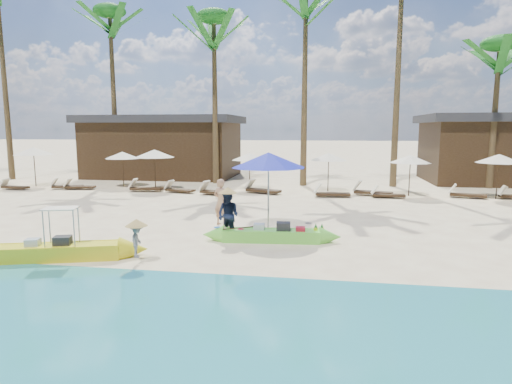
% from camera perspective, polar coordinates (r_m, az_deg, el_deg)
% --- Properties ---
extents(ground, '(240.00, 240.00, 0.00)m').
position_cam_1_polar(ground, '(12.78, -6.85, -6.97)').
color(ground, '#FCF0BA').
rests_on(ground, ground).
extents(wet_sand_strip, '(240.00, 4.50, 0.01)m').
position_cam_1_polar(wet_sand_strip, '(8.36, -16.72, -15.72)').
color(wet_sand_strip, tan).
rests_on(wet_sand_strip, ground).
extents(green_canoe, '(4.69, 0.86, 0.60)m').
position_cam_1_polar(green_canoe, '(12.99, 2.03, -5.74)').
color(green_canoe, '#6EE144').
rests_on(green_canoe, ground).
extents(yellow_canoe, '(5.14, 1.90, 1.37)m').
position_cam_1_polar(yellow_canoe, '(12.36, -25.25, -7.18)').
color(yellow_canoe, yellow).
rests_on(yellow_canoe, ground).
extents(tourist, '(0.70, 0.59, 1.65)m').
position_cam_1_polar(tourist, '(15.12, -4.66, -1.33)').
color(tourist, tan).
rests_on(tourist, ground).
extents(vendor_green, '(0.90, 0.82, 1.51)m').
position_cam_1_polar(vendor_green, '(13.12, -3.74, -3.13)').
color(vendor_green, '#131C35').
rests_on(vendor_green, ground).
extents(vendor_yellow, '(0.44, 0.62, 0.86)m').
position_cam_1_polar(vendor_yellow, '(11.16, -15.58, -6.24)').
color(vendor_yellow, gray).
rests_on(vendor_yellow, ground).
extents(blue_umbrella, '(2.44, 2.44, 2.62)m').
position_cam_1_polar(blue_umbrella, '(13.98, 1.68, 4.28)').
color(blue_umbrella, '#99999E').
rests_on(blue_umbrella, ground).
extents(resort_parasol_2, '(2.26, 2.26, 2.33)m').
position_cam_1_polar(resort_parasol_2, '(28.62, -27.55, 4.87)').
color(resort_parasol_2, '#362516').
rests_on(resort_parasol_2, ground).
extents(lounger_2_left, '(1.65, 0.61, 0.55)m').
position_cam_1_polar(lounger_2_left, '(27.69, -29.62, 0.66)').
color(lounger_2_left, '#362516').
rests_on(lounger_2_left, ground).
extents(resort_parasol_3, '(2.00, 2.00, 2.06)m').
position_cam_1_polar(resort_parasol_3, '(26.39, -17.38, 4.70)').
color(resort_parasol_3, '#362516').
rests_on(resort_parasol_3, ground).
extents(lounger_3_left, '(1.78, 0.97, 0.58)m').
position_cam_1_polar(lounger_3_left, '(26.61, -24.08, 0.78)').
color(lounger_3_left, '#362516').
rests_on(lounger_3_left, ground).
extents(lounger_3_right, '(1.73, 0.77, 0.57)m').
position_cam_1_polar(lounger_3_right, '(26.12, -22.61, 0.73)').
color(lounger_3_right, '#362516').
rests_on(lounger_3_right, ground).
extents(resort_parasol_4, '(2.19, 2.19, 2.26)m').
position_cam_1_polar(resort_parasol_4, '(24.43, -13.39, 5.01)').
color(resort_parasol_4, '#362516').
rests_on(resort_parasol_4, ground).
extents(lounger_4_left, '(1.86, 0.66, 0.62)m').
position_cam_1_polar(lounger_4_left, '(24.12, -14.67, 0.56)').
color(lounger_4_left, '#362516').
rests_on(lounger_4_left, ground).
extents(lounger_4_right, '(1.76, 0.91, 0.57)m').
position_cam_1_polar(lounger_4_right, '(23.29, -10.31, 0.38)').
color(lounger_4_right, '#362516').
rests_on(lounger_4_right, ground).
extents(resort_parasol_5, '(2.00, 2.00, 2.06)m').
position_cam_1_polar(resort_parasol_5, '(23.94, -0.87, 4.75)').
color(resort_parasol_5, '#362516').
rests_on(resort_parasol_5, ground).
extents(lounger_5_left, '(1.95, 1.14, 0.63)m').
position_cam_1_polar(lounger_5_left, '(22.15, -5.53, 0.13)').
color(lounger_5_left, '#362516').
rests_on(lounger_5_left, ground).
extents(resort_parasol_6, '(2.04, 2.04, 2.10)m').
position_cam_1_polar(resort_parasol_6, '(23.57, 9.66, 4.65)').
color(resort_parasol_6, '#362516').
rests_on(resort_parasol_6, ground).
extents(lounger_6_left, '(2.02, 1.21, 0.66)m').
position_cam_1_polar(lounger_6_left, '(22.61, 0.69, 0.36)').
color(lounger_6_left, '#362516').
rests_on(lounger_6_left, ground).
extents(lounger_6_right, '(1.83, 0.70, 0.61)m').
position_cam_1_polar(lounger_6_right, '(21.73, 9.85, -0.14)').
color(lounger_6_right, '#362516').
rests_on(lounger_6_right, ground).
extents(resort_parasol_7, '(2.03, 2.03, 2.09)m').
position_cam_1_polar(resort_parasol_7, '(22.99, 19.90, 4.17)').
color(resort_parasol_7, '#362516').
rests_on(resort_parasol_7, ground).
extents(lounger_7_left, '(2.07, 1.13, 0.67)m').
position_cam_1_polar(lounger_7_left, '(22.64, 15.01, 0.09)').
color(lounger_7_left, '#362516').
rests_on(lounger_7_left, ground).
extents(lounger_7_right, '(1.64, 0.55, 0.55)m').
position_cam_1_polar(lounger_7_right, '(22.10, 16.97, -0.28)').
color(lounger_7_right, '#362516').
rests_on(lounger_7_right, ground).
extents(resort_parasol_8, '(2.12, 2.12, 2.18)m').
position_cam_1_polar(resort_parasol_8, '(23.75, 29.67, 3.89)').
color(resort_parasol_8, '#362516').
rests_on(resort_parasol_8, ground).
extents(lounger_8_left, '(1.82, 1.00, 0.59)m').
position_cam_1_polar(lounger_8_left, '(23.55, 26.12, -0.23)').
color(lounger_8_left, '#362516').
rests_on(lounger_8_left, ground).
extents(palm_2, '(2.08, 2.08, 11.33)m').
position_cam_1_polar(palm_2, '(30.84, -18.79, 18.80)').
color(palm_2, brown).
rests_on(palm_2, ground).
extents(palm_3, '(2.08, 2.08, 10.52)m').
position_cam_1_polar(palm_3, '(27.48, -5.61, 19.25)').
color(palm_3, brown).
rests_on(palm_3, ground).
extents(palm_4, '(2.08, 2.08, 11.70)m').
position_cam_1_polar(palm_4, '(26.58, 6.63, 21.53)').
color(palm_4, brown).
rests_on(palm_4, ground).
extents(palm_6, '(2.08, 2.08, 8.51)m').
position_cam_1_polar(palm_6, '(28.21, 29.64, 14.80)').
color(palm_6, brown).
rests_on(palm_6, ground).
extents(pavilion_west, '(10.80, 6.60, 4.30)m').
position_cam_1_polar(pavilion_west, '(31.51, -12.16, 6.03)').
color(pavilion_west, '#362516').
rests_on(pavilion_west, ground).
extents(pavilion_east, '(8.80, 6.60, 4.30)m').
position_cam_1_polar(pavilion_east, '(31.19, 29.12, 5.16)').
color(pavilion_east, '#362516').
rests_on(pavilion_east, ground).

